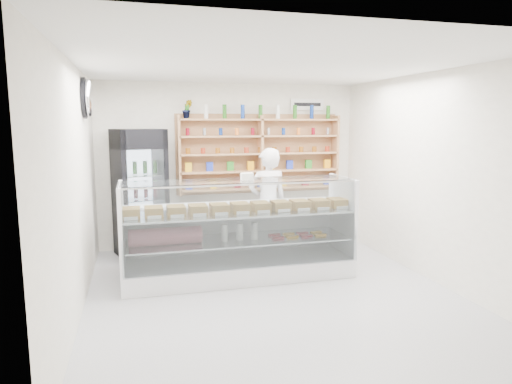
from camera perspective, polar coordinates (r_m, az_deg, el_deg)
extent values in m
plane|color=#AEAEB3|center=(5.92, 1.89, -12.41)|extent=(5.00, 5.00, 0.00)
plane|color=white|center=(5.57, 2.04, 15.59)|extent=(5.00, 5.00, 0.00)
plane|color=white|center=(7.99, -3.22, 3.41)|extent=(4.50, 0.00, 4.50)
plane|color=white|center=(3.30, 14.61, -4.38)|extent=(4.50, 0.00, 4.50)
plane|color=white|center=(5.38, -21.65, 0.27)|extent=(0.00, 5.00, 5.00)
plane|color=white|center=(6.58, 21.08, 1.72)|extent=(0.00, 5.00, 5.00)
cube|color=white|center=(6.43, -2.13, -9.44)|extent=(3.14, 0.89, 0.26)
cube|color=white|center=(6.70, -2.93, -4.62)|extent=(3.14, 0.05, 0.66)
cube|color=silver|center=(6.32, -2.15, -5.97)|extent=(3.01, 0.78, 0.02)
cube|color=silver|center=(6.23, -2.17, -2.52)|extent=(3.08, 0.82, 0.02)
cube|color=silver|center=(5.84, -1.24, -4.37)|extent=(3.08, 0.13, 1.09)
cube|color=silver|center=(6.11, -2.09, 1.43)|extent=(3.08, 0.62, 0.01)
imported|color=silver|center=(7.15, 1.48, -1.46)|extent=(0.68, 0.49, 1.74)
cube|color=black|center=(7.51, -14.30, -0.13)|extent=(0.90, 0.89, 2.03)
cube|color=#280434|center=(7.11, -15.31, 6.34)|extent=(0.70, 0.23, 0.28)
cube|color=silver|center=(7.20, -15.04, -1.28)|extent=(0.59, 0.18, 1.60)
cube|color=tan|center=(7.68, -9.60, 4.52)|extent=(0.04, 0.28, 1.33)
cube|color=tan|center=(7.93, 0.56, 4.77)|extent=(0.04, 0.28, 1.33)
cube|color=tan|center=(8.41, 9.83, 4.86)|extent=(0.04, 0.28, 1.33)
cube|color=tan|center=(7.99, 0.55, 0.54)|extent=(2.80, 0.28, 0.03)
cube|color=tan|center=(7.96, 0.55, 2.68)|extent=(2.80, 0.28, 0.03)
cube|color=tan|center=(7.93, 0.56, 4.84)|extent=(2.80, 0.28, 0.03)
cube|color=tan|center=(7.92, 0.56, 7.00)|extent=(2.80, 0.28, 0.03)
cube|color=tan|center=(7.91, 0.56, 9.03)|extent=(2.80, 0.28, 0.03)
imported|color=#1E6626|center=(7.68, -8.59, 10.20)|extent=(0.17, 0.14, 0.31)
ellipsoid|color=silver|center=(6.52, -20.22, 10.96)|extent=(0.15, 0.50, 0.50)
cube|color=white|center=(8.32, 6.42, 10.82)|extent=(0.62, 0.03, 0.20)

